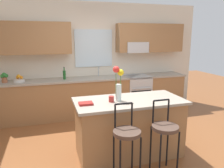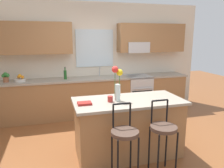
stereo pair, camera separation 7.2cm
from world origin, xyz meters
name	(u,v)px [view 2 (the right image)]	position (x,y,z in m)	size (l,w,h in m)	color
ground_plane	(119,146)	(0.00, 0.00, 0.00)	(14.00, 14.00, 0.00)	brown
back_wall_assembly	(96,52)	(0.02, 1.98, 1.51)	(5.60, 0.50, 2.70)	beige
counter_run	(98,96)	(0.00, 1.70, 0.47)	(4.56, 0.64, 0.92)	#996B42
sink_faucet	(100,71)	(0.08, 1.84, 1.06)	(0.02, 0.13, 0.23)	#B7BABC
oven_range	(138,93)	(1.04, 1.68, 0.46)	(0.60, 0.64, 0.92)	#B7BABC
kitchen_island	(128,127)	(0.07, -0.27, 0.46)	(1.71, 0.82, 0.92)	#996B42
bar_stool_near	(125,136)	(-0.20, -0.90, 0.64)	(0.36, 0.36, 1.04)	black
bar_stool_middle	(163,131)	(0.35, -0.90, 0.64)	(0.36, 0.36, 1.04)	black
flower_vase	(117,82)	(-0.12, -0.28, 1.21)	(0.17, 0.10, 0.54)	silver
mug_ceramic	(110,99)	(-0.23, -0.30, 0.97)	(0.08, 0.08, 0.09)	#A52D28
cookbook	(85,103)	(-0.62, -0.32, 0.94)	(0.20, 0.15, 0.03)	maroon
fruit_bowl_oranges	(20,79)	(-1.73, 1.70, 0.97)	(0.24, 0.24, 0.16)	silver
bottle_olive_oil	(65,74)	(-0.76, 1.70, 1.03)	(0.06, 0.06, 0.28)	#1E5923
potted_plant_small	(6,77)	(-2.01, 1.70, 1.04)	(0.16, 0.11, 0.22)	#9E5B3D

